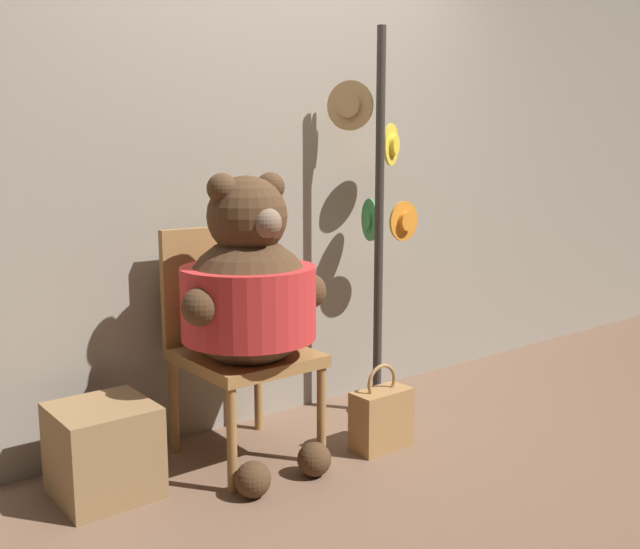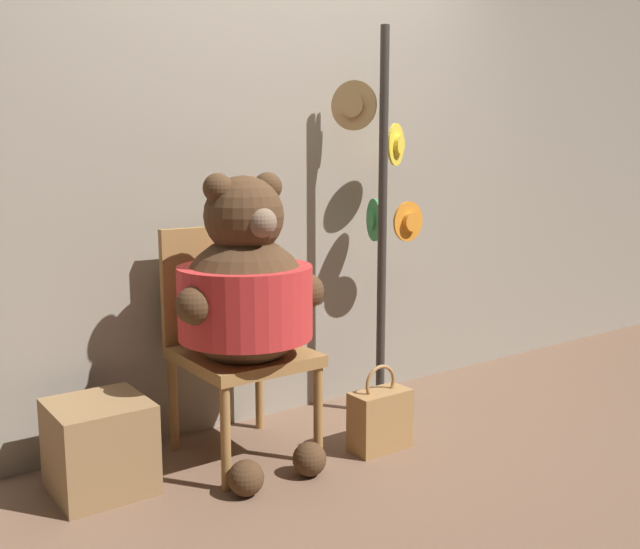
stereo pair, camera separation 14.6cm
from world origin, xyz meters
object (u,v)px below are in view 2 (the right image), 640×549
Objects in this scene: teddy_bear at (246,293)px; hat_display_rack at (382,229)px; handbag_on_ground at (380,419)px; chair at (233,335)px.

hat_display_rack is at bearing 12.69° from teddy_bear.
hat_display_rack is (0.89, 0.20, 0.19)m from teddy_bear.
teddy_bear reaches higher than handbag_on_ground.
teddy_bear is 0.94m from hat_display_rack.
chair is at bearing -178.55° from hat_display_rack.
teddy_bear reaches higher than chair.
teddy_bear is at bearing -99.99° from chair.
chair is at bearing 144.09° from handbag_on_ground.
hat_display_rack is (0.86, 0.02, 0.41)m from chair.
teddy_bear is 0.84m from handbag_on_ground.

